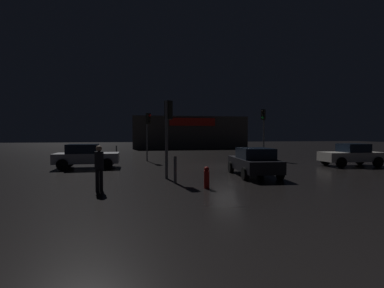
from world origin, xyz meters
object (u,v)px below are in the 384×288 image
(car_crossing, at_px, (86,156))
(fire_hydrant, at_px, (207,178))
(car_near, at_px, (352,155))
(car_far, at_px, (254,162))
(pedestrian, at_px, (99,164))
(store_building, at_px, (188,132))
(traffic_signal_opposite, at_px, (263,123))
(traffic_signal_main, at_px, (168,123))
(traffic_signal_cross_left, at_px, (148,124))

(car_crossing, bearing_deg, fire_hydrant, -52.96)
(car_near, relative_size, car_far, 0.97)
(car_near, distance_m, pedestrian, 16.83)
(store_building, bearing_deg, fire_hydrant, -98.06)
(traffic_signal_opposite, bearing_deg, traffic_signal_main, -134.77)
(car_near, height_order, car_crossing, car_crossing)
(pedestrian, bearing_deg, fire_hydrant, -3.05)
(store_building, height_order, car_near, store_building)
(store_building, height_order, traffic_signal_opposite, store_building)
(pedestrian, bearing_deg, traffic_signal_opposite, 44.63)
(traffic_signal_opposite, height_order, car_far, traffic_signal_opposite)
(traffic_signal_main, bearing_deg, car_far, 0.11)
(car_crossing, xyz_separation_m, fire_hydrant, (6.04, -8.01, -0.36))
(traffic_signal_main, height_order, fire_hydrant, traffic_signal_main)
(car_crossing, xyz_separation_m, pedestrian, (1.87, -7.78, 0.23))
(traffic_signal_opposite, xyz_separation_m, car_crossing, (-13.86, -4.05, -2.36))
(car_far, xyz_separation_m, car_crossing, (-9.25, 5.10, 0.04))
(traffic_signal_main, xyz_separation_m, pedestrian, (-2.90, -2.67, -1.71))
(car_far, xyz_separation_m, fire_hydrant, (-3.20, -2.90, -0.31))
(traffic_signal_main, relative_size, fire_hydrant, 4.36)
(traffic_signal_cross_left, distance_m, car_crossing, 6.20)
(pedestrian, bearing_deg, car_near, 20.55)
(pedestrian, xyz_separation_m, fire_hydrant, (4.18, -0.22, -0.59))
(pedestrian, height_order, fire_hydrant, pedestrian)
(traffic_signal_main, xyz_separation_m, traffic_signal_opposite, (9.09, 9.16, 0.42))
(store_building, distance_m, car_crossing, 28.99)
(traffic_signal_main, bearing_deg, car_near, 14.11)
(car_far, distance_m, car_crossing, 10.56)
(traffic_signal_cross_left, xyz_separation_m, fire_hydrant, (2.00, -12.17, -2.54))
(store_building, xyz_separation_m, fire_hydrant, (-4.93, -34.79, -2.00))
(fire_hydrant, bearing_deg, traffic_signal_opposite, 57.07)
(store_building, bearing_deg, traffic_signal_opposite, -82.77)
(store_building, bearing_deg, traffic_signal_cross_left, -107.02)
(fire_hydrant, bearing_deg, store_building, 81.94)
(traffic_signal_main, relative_size, car_near, 0.94)
(store_building, height_order, fire_hydrant, store_building)
(traffic_signal_opposite, distance_m, pedestrian, 16.98)
(traffic_signal_cross_left, height_order, car_crossing, traffic_signal_cross_left)
(traffic_signal_main, height_order, car_crossing, traffic_signal_main)
(car_crossing, height_order, fire_hydrant, car_crossing)
(traffic_signal_opposite, bearing_deg, car_far, -116.72)
(car_near, bearing_deg, traffic_signal_opposite, 122.45)
(car_near, distance_m, car_crossing, 17.73)
(store_building, relative_size, fire_hydrant, 19.81)
(traffic_signal_main, xyz_separation_m, traffic_signal_cross_left, (-0.72, 9.28, 0.24))
(car_crossing, distance_m, pedestrian, 8.01)
(traffic_signal_main, relative_size, car_crossing, 0.96)
(pedestrian, bearing_deg, traffic_signal_main, 42.69)
(traffic_signal_main, bearing_deg, pedestrian, -137.31)
(car_near, height_order, fire_hydrant, car_near)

